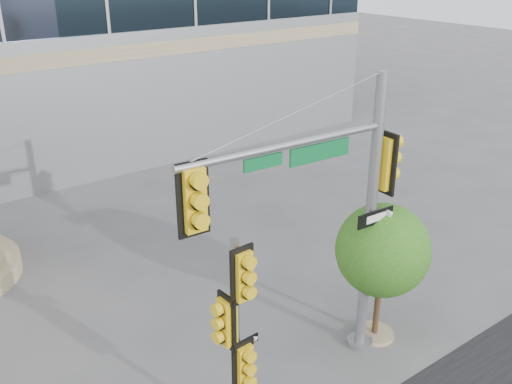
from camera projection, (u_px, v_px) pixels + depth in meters
ground at (292, 363)px, 13.62m from camera, size 120.00×120.00×0.00m
main_signal_pole at (330, 201)px, 11.99m from camera, size 5.30×0.75×6.83m
secondary_signal_pole at (237, 331)px, 10.49m from camera, size 0.79×0.58×4.50m
street_tree at (383, 253)px, 13.70m from camera, size 2.33×2.28×3.63m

